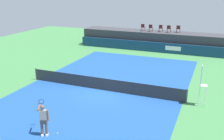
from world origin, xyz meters
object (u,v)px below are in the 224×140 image
spectator_chair_far_right (178,29)px  net_post_far (187,96)px  tennis_player (43,119)px  spectator_chair_left (151,28)px  spectator_chair_right (169,28)px  tennis_ball (57,133)px  spectator_chair_far_left (143,27)px  spectator_chair_center (161,28)px  umpire_chair (202,83)px  net_post_near (36,74)px

spectator_chair_far_right → net_post_far: bearing=-78.8°
net_post_far → tennis_player: tennis_player is taller
spectator_chair_left → tennis_player: 22.07m
spectator_chair_right → tennis_ball: spectator_chair_right is taller
spectator_chair_far_left → tennis_player: (0.94, -22.07, -1.73)m
spectator_chair_center → net_post_far: size_ratio=0.89×
net_post_far → tennis_ball: bearing=-131.6°
umpire_chair → net_post_near: bearing=179.9°
spectator_chair_right → tennis_player: spectator_chair_right is taller
umpire_chair → tennis_player: bearing=-136.4°
spectator_chair_far_left → net_post_near: size_ratio=0.89×
tennis_ball → umpire_chair: bearing=44.4°
spectator_chair_right → umpire_chair: 15.96m
spectator_chair_center → tennis_player: bearing=-93.4°
spectator_chair_right → tennis_ball: bearing=-94.6°
net_post_far → tennis_player: bearing=-132.6°
spectator_chair_right → spectator_chair_left: bearing=-177.6°
spectator_chair_far_left → tennis_player: 22.16m
spectator_chair_far_right → spectator_chair_right: bearing=-162.8°
net_post_near → tennis_player: tennis_player is taller
spectator_chair_far_left → spectator_chair_center: (2.25, 0.09, 0.00)m
spectator_chair_right → net_post_far: size_ratio=0.89×
spectator_chair_left → spectator_chair_right: same height
net_post_near → net_post_far: 12.40m
spectator_chair_far_right → umpire_chair: (3.94, -15.44, -1.11)m
umpire_chair → tennis_player: 10.15m
spectator_chair_far_right → net_post_near: bearing=-121.2°
spectator_chair_left → spectator_chair_far_right: 3.34m
umpire_chair → spectator_chair_center: bearing=111.7°
net_post_far → spectator_chair_right: bearing=105.3°
umpire_chair → net_post_far: umpire_chair is taller
spectator_chair_far_right → umpire_chair: spectator_chair_far_right is taller
spectator_chair_far_left → net_post_far: 16.93m
spectator_chair_far_left → spectator_chair_right: size_ratio=1.00×
spectator_chair_right → tennis_player: size_ratio=0.50×
spectator_chair_right → spectator_chair_center: bearing=176.3°
spectator_chair_far_left → umpire_chair: size_ratio=0.32×
spectator_chair_far_left → tennis_player: size_ratio=0.50×
spectator_chair_center → net_post_far: bearing=-71.3°
umpire_chair → spectator_chair_left: bearing=115.8°
spectator_chair_left → spectator_chair_right: size_ratio=1.00×
spectator_chair_center → spectator_chair_right: (1.00, -0.07, 0.00)m
spectator_chair_far_right → tennis_player: (-3.39, -22.43, -1.73)m
spectator_chair_right → umpire_chair: (5.02, -15.11, -1.11)m
spectator_chair_center → net_post_near: 16.95m
spectator_chair_left → tennis_player: bearing=-90.2°
net_post_near → tennis_ball: size_ratio=14.71×
spectator_chair_left → spectator_chair_right: 2.23m
net_post_near → tennis_player: bearing=-49.6°
net_post_far → tennis_ball: 8.91m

